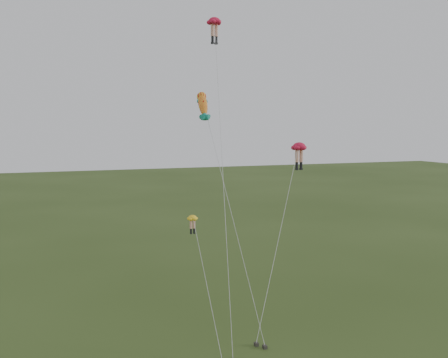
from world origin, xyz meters
name	(u,v)px	position (x,y,z in m)	size (l,w,h in m)	color
ground	(251,344)	(0.00, 0.00, 0.00)	(300.00, 300.00, 0.00)	#2E4117
legs_kite_red_high	(215,28)	(1.34, 11.36, 24.05)	(4.64, 14.91, 25.08)	red
legs_kite_red_mid	(299,151)	(7.90, 7.70, 13.27)	(8.66, 9.20, 14.02)	red
legs_kite_yellow	(194,226)	(-2.57, 5.21, 7.70)	(1.00, 8.44, 8.51)	yellow
fish_kite	(203,105)	(0.08, 10.91, 17.30)	(1.36, 13.69, 18.78)	yellow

